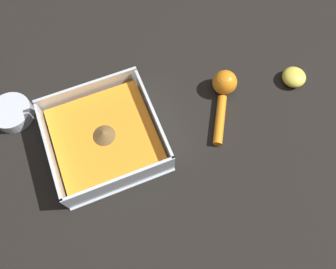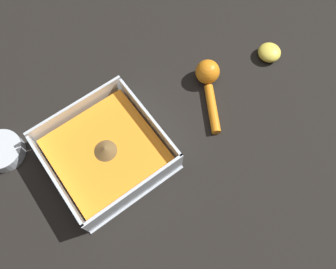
{
  "view_description": "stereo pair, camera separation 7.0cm",
  "coord_description": "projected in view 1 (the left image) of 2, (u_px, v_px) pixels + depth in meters",
  "views": [
    {
      "loc": [
        -0.02,
        0.3,
        0.68
      ],
      "look_at": [
        -0.12,
        0.05,
        0.04
      ],
      "focal_mm": 35.0,
      "sensor_mm": 36.0,
      "label": 1
    },
    {
      "loc": [
        0.05,
        0.26,
        0.68
      ],
      "look_at": [
        -0.12,
        0.05,
        0.04
      ],
      "focal_mm": 35.0,
      "sensor_mm": 36.0,
      "label": 2
    }
  ],
  "objects": [
    {
      "name": "ground_plane",
      "position": [
        112.0,
        141.0,
        0.73
      ],
      "size": [
        4.0,
        4.0,
        0.0
      ],
      "primitive_type": "plane",
      "color": "black"
    },
    {
      "name": "square_dish",
      "position": [
        105.0,
        137.0,
        0.71
      ],
      "size": [
        0.23,
        0.23,
        0.07
      ],
      "color": "silver",
      "rests_on": "ground_plane"
    },
    {
      "name": "spice_bowl",
      "position": [
        12.0,
        113.0,
        0.75
      ],
      "size": [
        0.09,
        0.09,
        0.03
      ],
      "color": "silver",
      "rests_on": "ground_plane"
    },
    {
      "name": "lemon_squeezer",
      "position": [
        224.0,
        90.0,
        0.76
      ],
      "size": [
        0.11,
        0.16,
        0.06
      ],
      "rotation": [
        0.0,
        0.0,
        4.18
      ],
      "color": "orange",
      "rests_on": "ground_plane"
    },
    {
      "name": "lemon_half",
      "position": [
        294.0,
        77.0,
        0.78
      ],
      "size": [
        0.06,
        0.06,
        0.03
      ],
      "color": "#EFDB4C",
      "rests_on": "ground_plane"
    }
  ]
}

